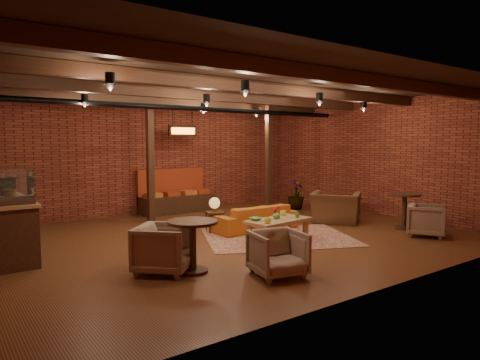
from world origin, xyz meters
TOP-DOWN VIEW (x-y plane):
  - floor at (0.00, 0.00)m, footprint 10.00×10.00m
  - ceiling at (0.00, 0.00)m, footprint 10.00×8.00m
  - wall_back at (0.00, 4.00)m, footprint 10.00×0.02m
  - wall_front at (0.00, -4.00)m, footprint 10.00×0.02m
  - wall_right at (5.00, 0.00)m, footprint 0.02×8.00m
  - ceiling_beams at (0.00, 0.00)m, footprint 9.80×6.40m
  - ceiling_pipe at (0.00, 1.60)m, footprint 9.60×0.12m
  - post_left at (-0.60, 2.60)m, footprint 0.16×0.16m
  - post_right at (2.80, 2.00)m, footprint 0.16×0.16m
  - service_counter at (-4.10, 1.00)m, footprint 0.80×2.50m
  - plant_counter at (-4.00, 1.20)m, footprint 0.35×0.39m
  - banquette at (0.60, 3.55)m, footprint 2.10×0.70m
  - service_sign at (0.60, 3.10)m, footprint 0.86×0.06m
  - ceiling_spotlights at (0.00, 0.00)m, footprint 6.40×4.40m
  - rug at (0.85, -0.69)m, footprint 3.75×3.39m
  - sofa at (0.90, 0.22)m, footprint 2.02×0.80m
  - coffee_table at (0.56, -1.00)m, footprint 1.44×0.83m
  - side_table_lamp at (0.03, 0.57)m, footprint 0.47×0.47m
  - round_table_left at (-1.86, -1.79)m, footprint 0.79×0.79m
  - armchair_a at (-2.23, -1.54)m, footprint 1.11×1.11m
  - armchair_b at (-0.90, -2.71)m, footprint 0.88×0.84m
  - armchair_right at (3.17, -0.23)m, footprint 1.31×1.41m
  - side_table_book at (4.40, 0.28)m, footprint 0.55×0.55m
  - round_table_right at (3.85, -1.73)m, footprint 0.71×0.71m
  - armchair_far at (3.55, -2.47)m, footprint 0.99×0.97m
  - plant_tall at (3.84, 1.94)m, footprint 2.05×2.05m

SIDE VIEW (x-z plane):
  - floor at x=0.00m, z-range 0.00..0.00m
  - rug at x=0.85m, z-range 0.00..0.01m
  - sofa at x=0.90m, z-range 0.00..0.59m
  - armchair_far at x=3.55m, z-range 0.00..0.76m
  - armchair_b at x=-0.90m, z-range 0.00..0.76m
  - armchair_a at x=-2.23m, z-range 0.00..0.83m
  - coffee_table at x=0.56m, z-range 0.06..0.78m
  - side_table_book at x=4.40m, z-range 0.19..0.69m
  - banquette at x=0.60m, z-range 0.00..1.00m
  - armchair_right at x=3.17m, z-range 0.00..1.03m
  - round_table_left at x=-1.86m, z-range 0.14..0.96m
  - round_table_right at x=3.85m, z-range 0.14..0.98m
  - side_table_lamp at x=0.03m, z-range 0.21..1.00m
  - service_counter at x=-4.10m, z-range 0.00..1.60m
  - plant_counter at x=-4.00m, z-range 1.07..1.37m
  - plant_tall at x=3.84m, z-range 0.00..2.75m
  - wall_back at x=0.00m, z-range 0.00..3.20m
  - wall_front at x=0.00m, z-range 0.00..3.20m
  - wall_right at x=5.00m, z-range 0.00..3.20m
  - post_left at x=-0.60m, z-range 0.00..3.20m
  - post_right at x=2.80m, z-range 0.00..3.20m
  - service_sign at x=0.60m, z-range 2.20..2.50m
  - ceiling_pipe at x=0.00m, z-range 2.79..2.91m
  - ceiling_spotlights at x=0.00m, z-range 2.72..3.00m
  - ceiling_beams at x=0.00m, z-range 2.97..3.19m
  - ceiling at x=0.00m, z-range 3.19..3.21m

